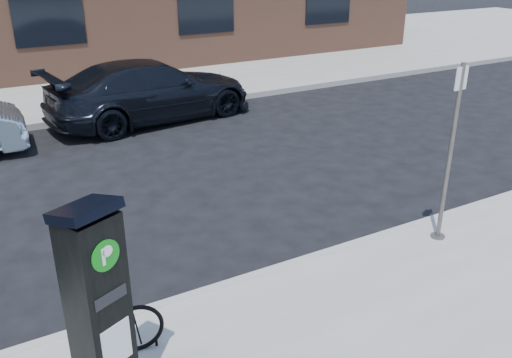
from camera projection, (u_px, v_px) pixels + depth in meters
ground at (249, 285)px, 6.87m from camera, size 120.00×120.00×0.00m
sidewalk_far at (46, 73)px, 18.02m from camera, size 60.00×12.00×0.15m
curb_near at (250, 281)px, 6.82m from camera, size 60.00×0.12×0.16m
curb_far at (91, 118)px, 13.24m from camera, size 60.00×0.12×0.16m
parking_kiosk at (98, 307)px, 4.51m from camera, size 0.59×0.56×2.02m
sign_pole at (450, 156)px, 7.21m from camera, size 0.22×0.20×2.47m
bike_rack at (137, 329)px, 5.44m from camera, size 0.55×0.13×0.55m
car_dark at (151, 90)px, 13.11m from camera, size 5.27×2.66×1.47m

